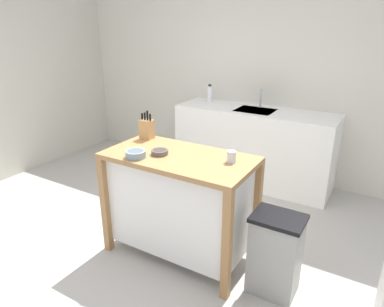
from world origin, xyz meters
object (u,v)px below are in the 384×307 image
(trash_bin, at_px, (275,254))
(bottle_dish_soap, at_px, (210,94))
(bowl_ceramic_small, at_px, (160,152))
(drinking_cup, at_px, (231,157))
(knife_block, at_px, (147,129))
(sink_faucet, at_px, (261,98))
(bowl_ceramic_wide, at_px, (136,154))
(kitchen_island, at_px, (180,201))

(trash_bin, bearing_deg, bottle_dish_soap, 129.81)
(bowl_ceramic_small, distance_m, bottle_dish_soap, 1.93)
(drinking_cup, bearing_deg, bottle_dish_soap, 122.66)
(drinking_cup, bearing_deg, knife_block, 171.79)
(sink_faucet, bearing_deg, bowl_ceramic_small, -93.77)
(bowl_ceramic_wide, xyz_separation_m, sink_faucet, (0.25, 2.04, 0.09))
(drinking_cup, distance_m, bottle_dish_soap, 2.03)
(trash_bin, relative_size, bottle_dish_soap, 2.78)
(kitchen_island, distance_m, bowl_ceramic_small, 0.45)
(bowl_ceramic_small, bearing_deg, knife_block, 141.10)
(bowl_ceramic_small, bearing_deg, kitchen_island, 22.62)
(knife_block, relative_size, bottle_dish_soap, 1.12)
(bowl_ceramic_wide, relative_size, trash_bin, 0.25)
(bottle_dish_soap, bearing_deg, bowl_ceramic_wide, -78.05)
(drinking_cup, xyz_separation_m, trash_bin, (0.43, -0.11, -0.63))
(bowl_ceramic_wide, relative_size, sink_faucet, 0.71)
(bowl_ceramic_wide, bearing_deg, knife_block, 117.10)
(trash_bin, relative_size, sink_faucet, 2.86)
(drinking_cup, bearing_deg, kitchen_island, -168.56)
(knife_block, relative_size, sink_faucet, 1.16)
(kitchen_island, distance_m, trash_bin, 0.86)
(knife_block, bearing_deg, bowl_ceramic_wide, -62.90)
(kitchen_island, height_order, bowl_ceramic_small, bowl_ceramic_small)
(knife_block, bearing_deg, drinking_cup, -8.21)
(bowl_ceramic_wide, bearing_deg, trash_bin, 9.06)
(knife_block, height_order, drinking_cup, knife_block)
(drinking_cup, xyz_separation_m, sink_faucet, (-0.43, 1.75, 0.08))
(knife_block, distance_m, bottle_dish_soap, 1.60)
(knife_block, relative_size, bowl_ceramic_small, 1.90)
(kitchen_island, height_order, drinking_cup, drinking_cup)
(trash_bin, xyz_separation_m, bottle_dish_soap, (-1.52, 1.82, 0.71))
(knife_block, bearing_deg, trash_bin, -10.49)
(knife_block, distance_m, bowl_ceramic_wide, 0.47)
(knife_block, xyz_separation_m, bowl_ceramic_small, (0.33, -0.27, -0.07))
(sink_faucet, bearing_deg, drinking_cup, -76.31)
(knife_block, distance_m, bowl_ceramic_small, 0.44)
(knife_block, height_order, bottle_dish_soap, knife_block)
(bowl_ceramic_wide, distance_m, bottle_dish_soap, 2.05)
(knife_block, bearing_deg, bowl_ceramic_small, -38.90)
(sink_faucet, bearing_deg, kitchen_island, -89.49)
(kitchen_island, xyz_separation_m, drinking_cup, (0.41, 0.08, 0.44))
(kitchen_island, bearing_deg, knife_block, 156.09)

